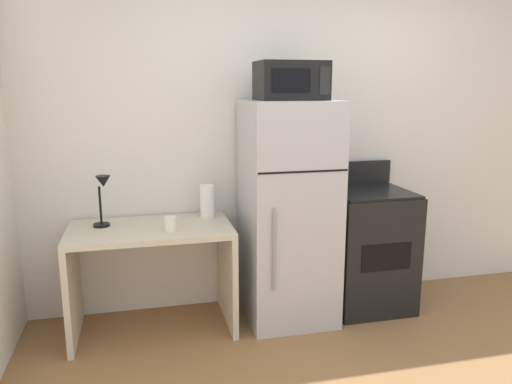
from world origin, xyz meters
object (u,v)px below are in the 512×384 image
at_px(desk, 152,259).
at_px(oven_range, 367,248).
at_px(refrigerator, 288,212).
at_px(desk_lamp, 103,192).
at_px(paper_towel_roll, 207,201).
at_px(microwave, 291,81).
at_px(coffee_mug, 170,224).

distance_m(desk, oven_range, 1.63).
bearing_deg(oven_range, refrigerator, -177.47).
xyz_separation_m(desk, desk_lamp, (-0.30, 0.08, 0.47)).
xyz_separation_m(desk_lamp, paper_towel_roll, (0.72, 0.08, -0.12)).
height_order(desk_lamp, microwave, microwave).
relative_size(desk, coffee_mug, 11.59).
xyz_separation_m(desk, coffee_mug, (0.13, -0.13, 0.28)).
bearing_deg(coffee_mug, desk, 135.67).
relative_size(paper_towel_roll, oven_range, 0.22).
height_order(paper_towel_roll, microwave, microwave).
height_order(desk, oven_range, oven_range).
distance_m(paper_towel_roll, microwave, 1.04).
distance_m(desk, paper_towel_roll, 0.57).
bearing_deg(microwave, paper_towel_roll, 161.15).
distance_m(desk, refrigerator, 1.02).
bearing_deg(desk, coffee_mug, -44.33).
bearing_deg(paper_towel_roll, desk_lamp, -173.56).
bearing_deg(desk_lamp, desk, -14.27).
height_order(desk_lamp, refrigerator, refrigerator).
height_order(paper_towel_roll, oven_range, oven_range).
bearing_deg(refrigerator, desk_lamp, 176.01).
bearing_deg(paper_towel_roll, desk, -159.39).
xyz_separation_m(microwave, oven_range, (0.65, 0.05, -1.26)).
distance_m(desk_lamp, coffee_mug, 0.51).
relative_size(coffee_mug, refrigerator, 0.06).
distance_m(coffee_mug, refrigerator, 0.86).
height_order(desk_lamp, paper_towel_roll, desk_lamp).
xyz_separation_m(coffee_mug, refrigerator, (0.85, 0.11, -0.00)).
bearing_deg(microwave, oven_range, 4.38).
bearing_deg(desk, oven_range, 0.56).
bearing_deg(refrigerator, paper_towel_roll, 163.10).
xyz_separation_m(desk_lamp, refrigerator, (1.28, -0.09, -0.19)).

